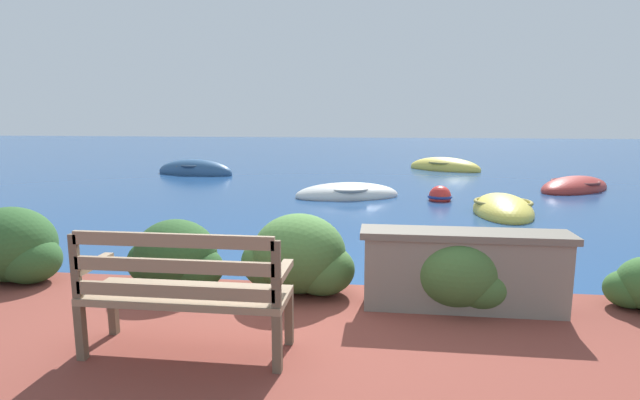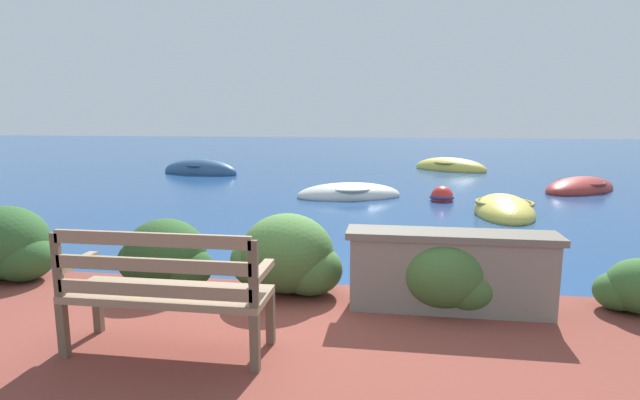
{
  "view_description": "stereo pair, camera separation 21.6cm",
  "coord_description": "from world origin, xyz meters",
  "px_view_note": "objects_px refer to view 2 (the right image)",
  "views": [
    {
      "loc": [
        0.73,
        -4.83,
        1.9
      ],
      "look_at": [
        -0.49,
        4.89,
        0.25
      ],
      "focal_mm": 28.0,
      "sensor_mm": 36.0,
      "label": 1
    },
    {
      "loc": [
        0.95,
        -4.8,
        1.9
      ],
      "look_at": [
        -0.49,
        4.89,
        0.25
      ],
      "focal_mm": 28.0,
      "sensor_mm": 36.0,
      "label": 2
    }
  ],
  "objects_px": {
    "rowboat_outer": "(200,172)",
    "rowboat_distant": "(450,168)",
    "rowboat_far": "(580,189)",
    "rowboat_nearest": "(504,211)",
    "rowboat_mid": "(349,195)",
    "mooring_buoy": "(442,197)",
    "park_bench": "(164,289)"
  },
  "relations": [
    {
      "from": "rowboat_far",
      "to": "rowboat_distant",
      "type": "height_order",
      "value": "rowboat_distant"
    },
    {
      "from": "rowboat_outer",
      "to": "park_bench",
      "type": "bearing_deg",
      "value": 122.85
    },
    {
      "from": "rowboat_nearest",
      "to": "rowboat_mid",
      "type": "bearing_deg",
      "value": 66.98
    },
    {
      "from": "park_bench",
      "to": "rowboat_mid",
      "type": "relative_size",
      "value": 0.54
    },
    {
      "from": "rowboat_outer",
      "to": "rowboat_far",
      "type": "bearing_deg",
      "value": -179.15
    },
    {
      "from": "rowboat_mid",
      "to": "rowboat_nearest",
      "type": "bearing_deg",
      "value": 136.88
    },
    {
      "from": "rowboat_mid",
      "to": "rowboat_outer",
      "type": "xyz_separation_m",
      "value": [
        -5.32,
        4.03,
        0.02
      ]
    },
    {
      "from": "rowboat_far",
      "to": "rowboat_mid",
      "type": "bearing_deg",
      "value": -27.14
    },
    {
      "from": "rowboat_nearest",
      "to": "rowboat_distant",
      "type": "bearing_deg",
      "value": 4.82
    },
    {
      "from": "park_bench",
      "to": "mooring_buoy",
      "type": "distance_m",
      "value": 8.72
    },
    {
      "from": "park_bench",
      "to": "rowboat_distant",
      "type": "bearing_deg",
      "value": 77.63
    },
    {
      "from": "rowboat_distant",
      "to": "park_bench",
      "type": "bearing_deg",
      "value": -68.7
    },
    {
      "from": "rowboat_outer",
      "to": "rowboat_nearest",
      "type": "bearing_deg",
      "value": 158.53
    },
    {
      "from": "rowboat_outer",
      "to": "mooring_buoy",
      "type": "bearing_deg",
      "value": 162.22
    },
    {
      "from": "rowboat_nearest",
      "to": "rowboat_mid",
      "type": "height_order",
      "value": "rowboat_nearest"
    },
    {
      "from": "rowboat_nearest",
      "to": "rowboat_mid",
      "type": "xyz_separation_m",
      "value": [
        -3.21,
        1.61,
        -0.0
      ]
    },
    {
      "from": "rowboat_nearest",
      "to": "rowboat_mid",
      "type": "distance_m",
      "value": 3.59
    },
    {
      "from": "rowboat_mid",
      "to": "rowboat_far",
      "type": "bearing_deg",
      "value": -178.87
    },
    {
      "from": "rowboat_far",
      "to": "rowboat_outer",
      "type": "bearing_deg",
      "value": -55.94
    },
    {
      "from": "mooring_buoy",
      "to": "rowboat_outer",
      "type": "bearing_deg",
      "value": 150.24
    },
    {
      "from": "rowboat_nearest",
      "to": "rowboat_outer",
      "type": "relative_size",
      "value": 0.81
    },
    {
      "from": "rowboat_distant",
      "to": "mooring_buoy",
      "type": "xyz_separation_m",
      "value": [
        -0.89,
        -6.74,
        0.02
      ]
    },
    {
      "from": "rowboat_mid",
      "to": "park_bench",
      "type": "bearing_deg",
      "value": 69.86
    },
    {
      "from": "park_bench",
      "to": "rowboat_far",
      "type": "xyz_separation_m",
      "value": [
        6.32,
        10.35,
        -0.65
      ]
    },
    {
      "from": "rowboat_nearest",
      "to": "rowboat_far",
      "type": "relative_size",
      "value": 0.87
    },
    {
      "from": "rowboat_mid",
      "to": "rowboat_outer",
      "type": "height_order",
      "value": "rowboat_outer"
    },
    {
      "from": "rowboat_far",
      "to": "mooring_buoy",
      "type": "xyz_separation_m",
      "value": [
        -3.65,
        -2.08,
        0.03
      ]
    },
    {
      "from": "rowboat_mid",
      "to": "mooring_buoy",
      "type": "relative_size",
      "value": 4.87
    },
    {
      "from": "rowboat_outer",
      "to": "rowboat_distant",
      "type": "relative_size",
      "value": 0.98
    },
    {
      "from": "rowboat_mid",
      "to": "rowboat_far",
      "type": "height_order",
      "value": "rowboat_far"
    },
    {
      "from": "rowboat_nearest",
      "to": "mooring_buoy",
      "type": "xyz_separation_m",
      "value": [
        -1.07,
        1.37,
        0.03
      ]
    },
    {
      "from": "rowboat_nearest",
      "to": "mooring_buoy",
      "type": "relative_size",
      "value": 4.18
    }
  ]
}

